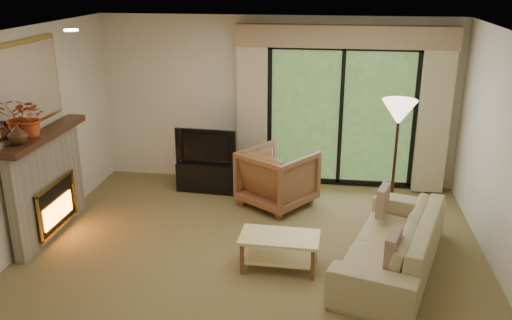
# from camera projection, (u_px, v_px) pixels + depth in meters

# --- Properties ---
(floor) EXTENTS (5.50, 5.50, 0.00)m
(floor) POSITION_uv_depth(u_px,v_px,m) (252.00, 255.00, 6.47)
(floor) COLOR olive
(floor) RESTS_ON ground
(ceiling) EXTENTS (5.50, 5.50, 0.00)m
(ceiling) POSITION_uv_depth(u_px,v_px,m) (252.00, 33.00, 5.61)
(ceiling) COLOR silver
(ceiling) RESTS_ON ground
(wall_back) EXTENTS (5.00, 0.00, 5.00)m
(wall_back) POSITION_uv_depth(u_px,v_px,m) (276.00, 101.00, 8.38)
(wall_back) COLOR beige
(wall_back) RESTS_ON ground
(wall_front) EXTENTS (5.00, 0.00, 5.00)m
(wall_front) POSITION_uv_depth(u_px,v_px,m) (198.00, 266.00, 3.71)
(wall_front) COLOR beige
(wall_front) RESTS_ON ground
(wall_left) EXTENTS (0.00, 5.00, 5.00)m
(wall_left) POSITION_uv_depth(u_px,v_px,m) (23.00, 141.00, 6.41)
(wall_left) COLOR beige
(wall_left) RESTS_ON ground
(wall_right) EXTENTS (0.00, 5.00, 5.00)m
(wall_right) POSITION_uv_depth(u_px,v_px,m) (511.00, 164.00, 5.67)
(wall_right) COLOR beige
(wall_right) RESTS_ON ground
(fireplace) EXTENTS (0.24, 1.70, 1.37)m
(fireplace) POSITION_uv_depth(u_px,v_px,m) (48.00, 184.00, 6.79)
(fireplace) COLOR gray
(fireplace) RESTS_ON floor
(mirror) EXTENTS (0.07, 1.45, 1.02)m
(mirror) POSITION_uv_depth(u_px,v_px,m) (27.00, 84.00, 6.38)
(mirror) COLOR #BB9741
(mirror) RESTS_ON wall_left
(sliding_door) EXTENTS (2.26, 0.10, 2.16)m
(sliding_door) POSITION_uv_depth(u_px,v_px,m) (341.00, 117.00, 8.26)
(sliding_door) COLOR black
(sliding_door) RESTS_ON floor
(curtain_left) EXTENTS (0.45, 0.18, 2.35)m
(curtain_left) POSITION_uv_depth(u_px,v_px,m) (252.00, 109.00, 8.31)
(curtain_left) COLOR #BEAF87
(curtain_left) RESTS_ON floor
(curtain_right) EXTENTS (0.45, 0.18, 2.35)m
(curtain_right) POSITION_uv_depth(u_px,v_px,m) (434.00, 116.00, 7.94)
(curtain_right) COLOR #BEAF87
(curtain_right) RESTS_ON floor
(cornice) EXTENTS (3.20, 0.24, 0.32)m
(cornice) POSITION_uv_depth(u_px,v_px,m) (345.00, 36.00, 7.77)
(cornice) COLOR #977A5A
(cornice) RESTS_ON wall_back
(media_console) EXTENTS (0.93, 0.46, 0.45)m
(media_console) POSITION_uv_depth(u_px,v_px,m) (208.00, 175.00, 8.35)
(media_console) COLOR black
(media_console) RESTS_ON floor
(tv) EXTENTS (0.94, 0.18, 0.54)m
(tv) POSITION_uv_depth(u_px,v_px,m) (207.00, 145.00, 8.19)
(tv) COLOR black
(tv) RESTS_ON media_console
(armchair) EXTENTS (1.26, 1.26, 0.84)m
(armchair) POSITION_uv_depth(u_px,v_px,m) (278.00, 178.00, 7.73)
(armchair) COLOR brown
(armchair) RESTS_ON floor
(sofa) EXTENTS (1.48, 2.40, 0.66)m
(sofa) POSITION_uv_depth(u_px,v_px,m) (393.00, 242.00, 6.09)
(sofa) COLOR tan
(sofa) RESTS_ON floor
(pillow_near) EXTENTS (0.21, 0.41, 0.39)m
(pillow_near) POSITION_uv_depth(u_px,v_px,m) (393.00, 251.00, 5.43)
(pillow_near) COLOR brown
(pillow_near) RESTS_ON sofa
(pillow_far) EXTENTS (0.20, 0.38, 0.36)m
(pillow_far) POSITION_uv_depth(u_px,v_px,m) (383.00, 201.00, 6.64)
(pillow_far) COLOR brown
(pillow_far) RESTS_ON sofa
(coffee_table) EXTENTS (0.90, 0.51, 0.40)m
(coffee_table) POSITION_uv_depth(u_px,v_px,m) (279.00, 252.00, 6.14)
(coffee_table) COLOR #F2D28A
(coffee_table) RESTS_ON floor
(floor_lamp) EXTENTS (0.56, 0.56, 1.67)m
(floor_lamp) POSITION_uv_depth(u_px,v_px,m) (395.00, 162.00, 7.10)
(floor_lamp) COLOR #FFEBD1
(floor_lamp) RESTS_ON floor
(vase) EXTENTS (0.25, 0.25, 0.24)m
(vase) POSITION_uv_depth(u_px,v_px,m) (17.00, 134.00, 6.05)
(vase) COLOR #392012
(vase) RESTS_ON fireplace
(branches) EXTENTS (0.47, 0.43, 0.46)m
(branches) POSITION_uv_depth(u_px,v_px,m) (30.00, 118.00, 6.29)
(branches) COLOR #B64117
(branches) RESTS_ON fireplace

